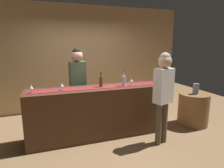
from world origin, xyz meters
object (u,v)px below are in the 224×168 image
Objects in this scene: wine_glass_mid_counter at (62,85)px; round_side_table at (193,109)px; wine_glass_near_customer at (131,80)px; customer_sipping at (163,89)px; wine_bottle_clear at (124,81)px; vase_on_side_table at (196,89)px; bartender at (78,79)px; wine_glass_far_end at (31,87)px; wine_bottle_amber at (101,81)px.

wine_glass_mid_counter reaches higher than round_side_table.
customer_sipping is (0.32, -0.67, -0.06)m from wine_glass_near_customer.
vase_on_side_table is (1.69, -0.17, -0.26)m from wine_bottle_clear.
vase_on_side_table is (2.52, -0.79, -0.24)m from bartender.
wine_glass_near_customer is 0.08× the size of bartender.
vase_on_side_table is at bearing -2.61° from wine_glass_far_end.
wine_bottle_amber is 0.46m from wine_bottle_clear.
wine_glass_near_customer is at bearing 99.35° from customer_sipping.
wine_bottle_clear is 1.22m from wine_glass_mid_counter.
wine_glass_near_customer is 0.74m from customer_sipping.
wine_glass_mid_counter is 0.52m from wine_glass_far_end.
wine_bottle_amber is at bearing 175.56° from wine_glass_near_customer.
vase_on_side_table is (2.15, -0.23, -0.26)m from wine_bottle_amber.
wine_bottle_amber is 0.64m from wine_glass_near_customer.
wine_glass_far_end is 0.08× the size of customer_sipping.
wine_bottle_clear reaches higher than wine_glass_near_customer.
wine_bottle_amber reaches higher than round_side_table.
customer_sipping is at bearing -52.10° from wine_bottle_clear.
bartender reaches higher than round_side_table.
round_side_table is (1.70, -0.14, -0.75)m from wine_bottle_clear.
customer_sipping is 1.30m from vase_on_side_table.
vase_on_side_table reaches higher than round_side_table.
wine_bottle_clear is at bearing 111.29° from customer_sipping.
wine_bottle_amber is 1.26× the size of vase_on_side_table.
vase_on_side_table is (3.42, -0.16, -0.26)m from wine_glass_far_end.
wine_glass_mid_counter is at bearing 50.61° from bartender.
wine_glass_far_end is 0.08× the size of bartender.
wine_bottle_amber reaches higher than vase_on_side_table.
wine_glass_near_customer is (0.64, -0.05, -0.01)m from wine_bottle_amber.
vase_on_side_table is at bearing -6.15° from wine_bottle_amber.
wine_glass_near_customer is at bearing 0.76° from wine_glass_far_end.
vase_on_side_table is at bearing 155.27° from bartender.
wine_glass_near_customer is at bearing 173.14° from vase_on_side_table.
vase_on_side_table is (1.51, -0.18, -0.26)m from wine_glass_near_customer.
bartender is at bearing 35.03° from wine_glass_far_end.
customer_sipping reaches higher than wine_glass_far_end.
round_side_table is (2.92, -0.14, -0.75)m from wine_glass_mid_counter.
wine_glass_near_customer is at bearing 174.33° from round_side_table.
wine_bottle_clear reaches higher than wine_glass_mid_counter.
wine_glass_near_customer is 0.19× the size of round_side_table.
vase_on_side_table is at bearing -3.32° from wine_glass_mid_counter.
round_side_table is 3.08× the size of vase_on_side_table.
customer_sipping is (0.51, -0.65, -0.07)m from wine_bottle_clear.
bartender is 7.37× the size of vase_on_side_table.
wine_glass_near_customer reaches higher than round_side_table.
wine_glass_mid_counter is at bearing -179.47° from wine_glass_near_customer.
round_side_table is at bearing -5.31° from wine_bottle_amber.
round_side_table is at bearing -4.55° from wine_bottle_clear.
vase_on_side_table is at bearing -5.61° from wine_bottle_clear.
wine_glass_mid_counter is 1.00× the size of wine_glass_far_end.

